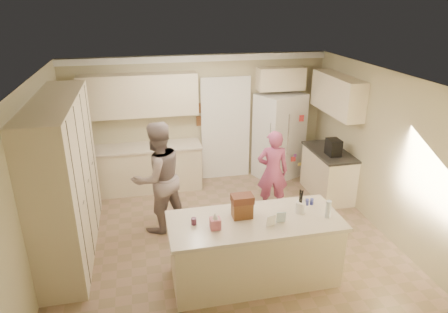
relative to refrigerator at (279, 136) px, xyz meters
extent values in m
cube|color=#8E715B|center=(-1.66, -2.07, -0.91)|extent=(5.20, 4.60, 0.02)
cube|color=white|center=(-1.66, -2.07, 1.71)|extent=(5.20, 4.60, 0.02)
cube|color=#BBB28A|center=(-1.66, 0.24, 0.40)|extent=(5.20, 0.02, 2.60)
cube|color=#BBB28A|center=(-1.66, -4.38, 0.40)|extent=(5.20, 0.02, 2.60)
cube|color=#BBB28A|center=(-4.27, -2.07, 0.40)|extent=(0.02, 4.60, 2.60)
cube|color=#BBB28A|center=(0.95, -2.07, 0.40)|extent=(0.02, 4.60, 2.60)
cube|color=white|center=(-1.66, 0.19, 1.63)|extent=(5.20, 0.08, 0.12)
cube|color=beige|center=(-3.96, -1.87, 0.28)|extent=(0.60, 2.60, 2.35)
cube|color=beige|center=(-2.81, -0.07, -0.46)|extent=(2.20, 0.60, 0.88)
cube|color=beige|center=(-2.81, -0.08, 0.00)|extent=(2.24, 0.63, 0.04)
cube|color=beige|center=(-2.81, 0.05, 1.00)|extent=(2.20, 0.35, 0.80)
cube|color=black|center=(-1.11, 0.21, 0.15)|extent=(0.90, 0.06, 2.10)
cube|color=white|center=(-1.11, 0.17, 0.15)|extent=(1.02, 0.03, 2.22)
cube|color=brown|center=(-1.64, 0.20, 0.65)|extent=(0.15, 0.02, 0.20)
cube|color=brown|center=(-1.64, 0.20, 0.38)|extent=(0.15, 0.02, 0.20)
cube|color=white|center=(0.00, 0.00, 0.00)|extent=(1.10, 1.00, 1.80)
cube|color=gray|center=(0.00, -0.36, 0.00)|extent=(0.02, 0.02, 1.78)
cube|color=black|center=(-0.22, -0.37, 0.25)|extent=(0.22, 0.03, 0.35)
cylinder|color=silver|center=(-0.05, -0.37, 0.15)|extent=(0.02, 0.02, 0.85)
cylinder|color=silver|center=(0.05, -0.37, 0.15)|extent=(0.02, 0.02, 0.85)
cube|color=beige|center=(-0.01, 0.05, 1.20)|extent=(0.95, 0.35, 0.45)
cube|color=beige|center=(0.64, -1.07, -0.46)|extent=(0.60, 1.20, 0.88)
cube|color=#2D2B28|center=(0.63, -1.07, 0.00)|extent=(0.63, 1.24, 0.04)
cube|color=beige|center=(0.76, -0.87, 1.05)|extent=(0.35, 1.50, 0.70)
cube|color=black|center=(0.59, -1.27, 0.17)|extent=(0.22, 0.28, 0.30)
cube|color=beige|center=(-1.46, -3.17, -0.46)|extent=(2.20, 0.90, 0.88)
cube|color=beige|center=(-1.46, -3.17, 0.00)|extent=(2.28, 0.96, 0.05)
cylinder|color=white|center=(-0.81, -3.12, 0.10)|extent=(0.13, 0.13, 0.15)
cube|color=#C6667B|center=(-2.01, -3.27, 0.10)|extent=(0.13, 0.13, 0.14)
cone|color=white|center=(-2.01, -3.27, 0.20)|extent=(0.08, 0.08, 0.08)
cube|color=brown|center=(-1.61, -3.07, 0.14)|extent=(0.26, 0.18, 0.22)
cube|color=#592D1E|center=(-1.61, -3.07, 0.30)|extent=(0.28, 0.20, 0.10)
cylinder|color=#59263F|center=(-2.26, -3.12, 0.07)|extent=(0.07, 0.07, 0.09)
cube|color=white|center=(-1.31, -3.37, 0.11)|extent=(0.12, 0.06, 0.16)
cube|color=silver|center=(-1.16, -3.32, 0.11)|extent=(0.12, 0.05, 0.16)
cylinder|color=silver|center=(-0.51, -3.32, 0.14)|extent=(0.07, 0.07, 0.24)
cylinder|color=#373E9A|center=(-0.64, -2.95, 0.07)|extent=(0.05, 0.05, 0.09)
cylinder|color=#373E9A|center=(-0.57, -2.95, 0.07)|extent=(0.05, 0.05, 0.09)
imported|color=gray|center=(-2.62, -1.61, 0.03)|extent=(1.13, 1.04, 1.86)
imported|color=#AC4A94|center=(-0.62, -1.41, -0.14)|extent=(0.61, 0.46, 1.52)
camera|label=1|loc=(-2.82, -7.51, 2.74)|focal=32.00mm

